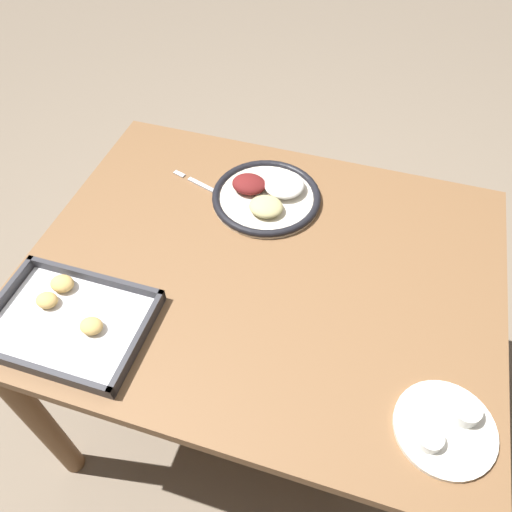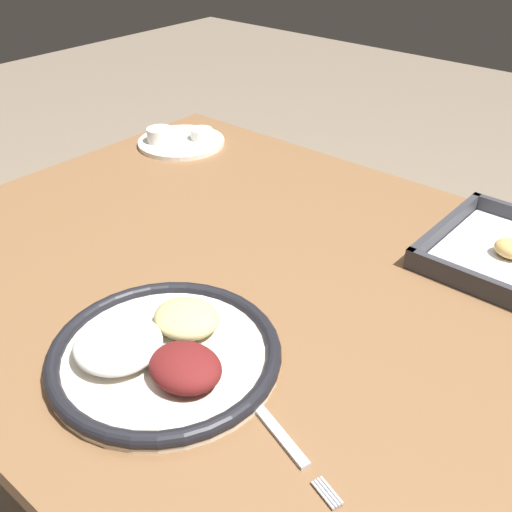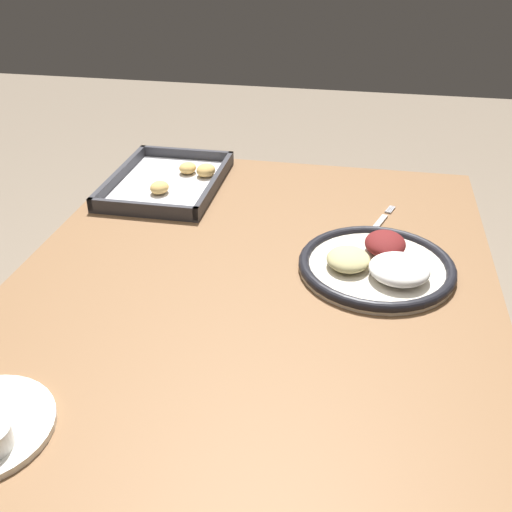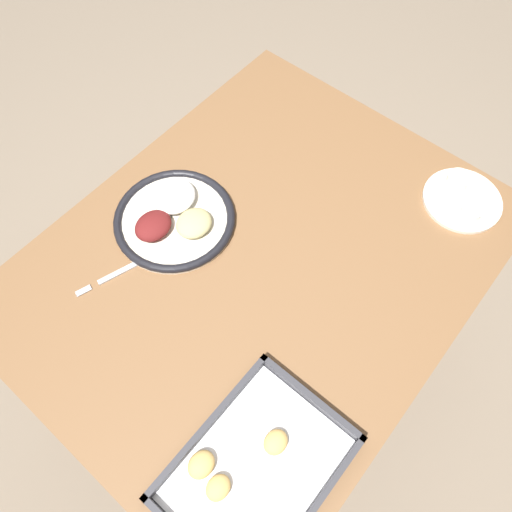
# 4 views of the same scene
# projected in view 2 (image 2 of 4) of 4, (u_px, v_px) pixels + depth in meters

# --- Properties ---
(dining_table) EXTENTS (1.11, 0.88, 0.73)m
(dining_table) POSITION_uv_depth(u_px,v_px,m) (248.00, 325.00, 0.97)
(dining_table) COLOR brown
(dining_table) RESTS_ON ground_plane
(dinner_plate) EXTENTS (0.29, 0.29, 0.05)m
(dinner_plate) POSITION_uv_depth(u_px,v_px,m) (162.00, 352.00, 0.73)
(dinner_plate) COLOR beige
(dinner_plate) RESTS_ON dining_table
(fork) EXTENTS (0.19, 0.07, 0.00)m
(fork) POSITION_uv_depth(u_px,v_px,m) (277.00, 430.00, 0.64)
(fork) COLOR #B2B2B7
(fork) RESTS_ON dining_table
(saucer_plate) EXTENTS (0.19, 0.19, 0.04)m
(saucer_plate) POSITION_uv_depth(u_px,v_px,m) (180.00, 140.00, 1.32)
(saucer_plate) COLOR white
(saucer_plate) RESTS_ON dining_table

